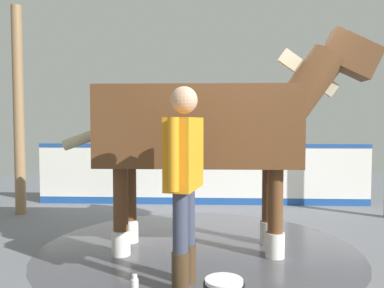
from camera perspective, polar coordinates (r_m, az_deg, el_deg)
ground_plane at (r=4.88m, az=5.60°, el=-14.06°), size 16.00×16.00×0.02m
wet_patch at (r=4.69m, az=0.86°, el=-14.60°), size 3.59×3.59×0.00m
barrier_wall at (r=7.00m, az=1.49°, el=-4.61°), size 3.58×4.56×1.05m
roof_post_far at (r=6.78m, az=-23.27°, el=4.30°), size 0.16×0.16×3.20m
horse at (r=4.47m, az=2.38°, el=2.25°), size 2.32×2.88×2.43m
handler at (r=3.45m, az=-1.13°, el=-3.93°), size 0.63×0.42×1.73m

